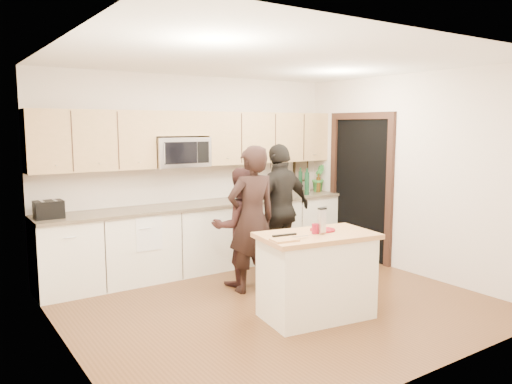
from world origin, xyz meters
TOP-DOWN VIEW (x-y plane):
  - floor at (0.00, 0.00)m, footprint 4.50×4.50m
  - room_shell at (0.00, 0.00)m, footprint 4.52×4.02m
  - back_cabinetry at (0.00, 1.69)m, footprint 4.50×0.66m
  - upper_cabinetry at (0.03, 1.83)m, footprint 4.50×0.33m
  - microwave at (-0.31, 1.80)m, footprint 0.76×0.41m
  - doorway at (2.23, 0.90)m, footprint 0.06×1.25m
  - framed_picture at (1.95, 1.98)m, footprint 0.30×0.03m
  - dish_towel at (-0.95, 1.50)m, footprint 0.34×0.60m
  - island at (0.11, -0.56)m, footprint 1.29×0.87m
  - red_plate at (0.25, -0.49)m, footprint 0.27×0.27m
  - box_grater at (0.13, -0.61)m, footprint 0.08×0.05m
  - drink_glass at (0.09, -0.56)m, footprint 0.08×0.08m
  - cutting_board at (-0.37, -0.64)m, footprint 0.27×0.22m
  - tongs at (-0.29, -0.53)m, footprint 0.26×0.07m
  - knife at (-0.18, -0.65)m, footprint 0.18×0.05m
  - toaster at (-2.05, 1.67)m, footprint 0.31×0.24m
  - bottle_cluster at (1.74, 1.68)m, footprint 0.73×0.34m
  - orchid at (2.10, 1.72)m, footprint 0.31×0.31m
  - woman_left at (0.02, 0.52)m, footprint 0.67×0.46m
  - woman_center at (0.03, 0.82)m, footprint 0.83×0.71m
  - woman_right at (0.75, 0.93)m, footprint 1.09×0.57m

SIDE VIEW (x-z plane):
  - floor at x=0.00m, z-range 0.00..0.00m
  - island at x=0.11m, z-range 0.00..0.90m
  - back_cabinetry at x=0.00m, z-range 0.00..0.94m
  - woman_center at x=0.03m, z-range 0.00..1.49m
  - dish_towel at x=-0.95m, z-range 0.56..1.04m
  - woman_right at x=0.75m, z-range 0.00..1.77m
  - woman_left at x=0.02m, z-range 0.00..1.78m
  - red_plate at x=0.25m, z-range 0.90..0.92m
  - cutting_board at x=-0.37m, z-range 0.90..0.92m
  - knife at x=-0.18m, z-range 0.92..0.93m
  - tongs at x=-0.29m, z-range 0.92..0.94m
  - drink_glass at x=0.09m, z-range 0.90..1.00m
  - toaster at x=-2.05m, z-range 0.94..1.15m
  - box_grater at x=0.13m, z-range 0.92..1.18m
  - bottle_cluster at x=1.74m, z-range 0.91..1.32m
  - doorway at x=2.23m, z-range 0.06..2.26m
  - orchid at x=2.10m, z-range 0.94..1.38m
  - framed_picture at x=1.95m, z-range 1.09..1.47m
  - microwave at x=-0.31m, z-range 1.45..1.85m
  - room_shell at x=0.00m, z-range 0.38..3.09m
  - upper_cabinetry at x=0.03m, z-range 1.47..2.22m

